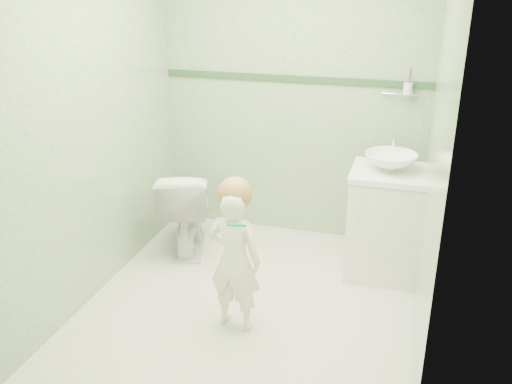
% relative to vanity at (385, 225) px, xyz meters
% --- Properties ---
extents(ground, '(2.50, 2.50, 0.00)m').
position_rel_vanity_xyz_m(ground, '(-0.84, -0.70, -0.40)').
color(ground, beige).
rests_on(ground, ground).
extents(room_shell, '(2.50, 2.54, 2.40)m').
position_rel_vanity_xyz_m(room_shell, '(-0.84, -0.70, 0.80)').
color(room_shell, '#79A676').
rests_on(room_shell, ground).
extents(trim_stripe, '(2.20, 0.02, 0.05)m').
position_rel_vanity_xyz_m(trim_stripe, '(-0.84, 0.54, 0.95)').
color(trim_stripe, '#2B4B2D').
rests_on(trim_stripe, room_shell).
extents(vanity, '(0.52, 0.50, 0.80)m').
position_rel_vanity_xyz_m(vanity, '(0.00, 0.00, 0.00)').
color(vanity, silver).
rests_on(vanity, ground).
extents(counter, '(0.54, 0.52, 0.04)m').
position_rel_vanity_xyz_m(counter, '(0.00, 0.00, 0.41)').
color(counter, white).
rests_on(counter, vanity).
extents(basin, '(0.37, 0.37, 0.13)m').
position_rel_vanity_xyz_m(basin, '(0.00, 0.00, 0.49)').
color(basin, white).
rests_on(basin, counter).
extents(faucet, '(0.03, 0.13, 0.18)m').
position_rel_vanity_xyz_m(faucet, '(0.00, 0.19, 0.57)').
color(faucet, silver).
rests_on(faucet, counter).
extents(cup_holder, '(0.26, 0.07, 0.21)m').
position_rel_vanity_xyz_m(cup_holder, '(0.05, 0.48, 0.93)').
color(cup_holder, silver).
rests_on(cup_holder, room_shell).
extents(toilet, '(0.58, 0.78, 0.71)m').
position_rel_vanity_xyz_m(toilet, '(-1.58, -0.05, -0.05)').
color(toilet, white).
rests_on(toilet, ground).
extents(toddler, '(0.37, 0.27, 0.95)m').
position_rel_vanity_xyz_m(toddler, '(-0.86, -0.96, 0.07)').
color(toddler, white).
rests_on(toddler, ground).
extents(hair_cap, '(0.21, 0.21, 0.21)m').
position_rel_vanity_xyz_m(hair_cap, '(-0.86, -0.94, 0.51)').
color(hair_cap, '#A26F42').
rests_on(hair_cap, toddler).
extents(teal_toothbrush, '(0.11, 0.14, 0.08)m').
position_rel_vanity_xyz_m(teal_toothbrush, '(-0.80, -1.09, 0.39)').
color(teal_toothbrush, '#019B71').
rests_on(teal_toothbrush, toddler).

